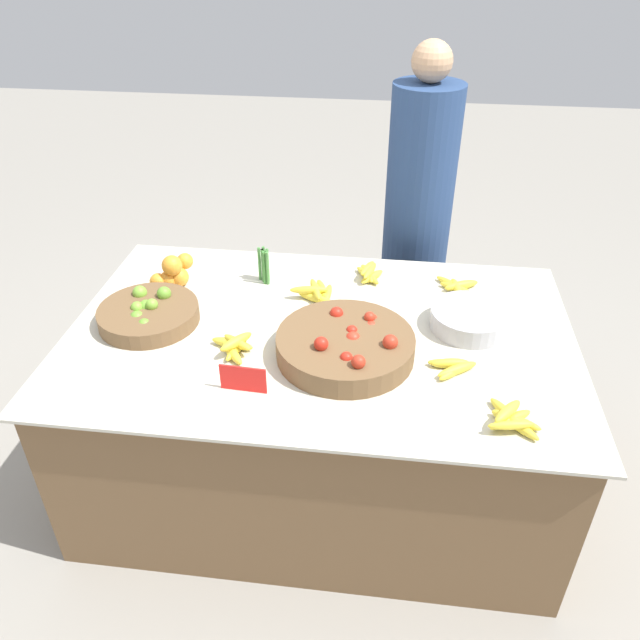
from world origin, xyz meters
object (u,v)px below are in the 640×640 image
tomato_basket (346,345)px  metal_bowl (469,319)px  lime_bowl (149,314)px  price_sign (243,379)px  vendor_person (416,231)px

tomato_basket → metal_bowl: size_ratio=1.66×
lime_bowl → price_sign: size_ratio=2.44×
price_sign → vendor_person: vendor_person is taller
lime_bowl → metal_bowl: bearing=5.2°
price_sign → vendor_person: size_ratio=0.10×
lime_bowl → tomato_basket: tomato_basket is taller
lime_bowl → vendor_person: vendor_person is taller
price_sign → vendor_person: 1.34m
lime_bowl → metal_bowl: size_ratio=1.30×
lime_bowl → vendor_person: (0.98, 0.88, -0.03)m
metal_bowl → vendor_person: vendor_person is taller
price_sign → tomato_basket: bearing=40.0°
tomato_basket → lime_bowl: bearing=171.0°
vendor_person → lime_bowl: bearing=-137.9°
metal_bowl → price_sign: (-0.73, -0.45, 0.01)m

